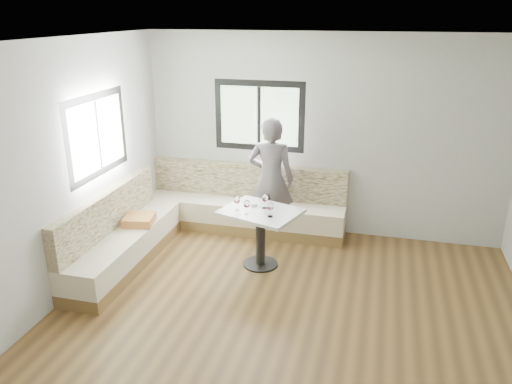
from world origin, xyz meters
TOP-DOWN VIEW (x-y plane):
  - room at (-0.08, 0.08)m, footprint 5.01×5.01m
  - banquette at (-1.59, 1.63)m, footprint 2.90×2.80m
  - table at (-0.56, 1.23)m, footprint 1.08×0.95m
  - person at (-0.63, 2.08)m, footprint 0.65×0.44m
  - olive_ramekin at (-0.69, 1.37)m, footprint 0.09×0.09m
  - wine_glass_a at (-0.85, 1.18)m, footprint 0.08×0.08m
  - wine_glass_b at (-0.70, 1.08)m, footprint 0.08×0.08m
  - wine_glass_c at (-0.41, 1.07)m, footprint 0.08×0.08m
  - wine_glass_d at (-0.53, 1.32)m, footprint 0.08×0.08m

SIDE VIEW (x-z plane):
  - banquette at x=-1.59m, z-range -0.14..0.81m
  - table at x=-0.56m, z-range 0.19..0.93m
  - olive_ramekin at x=-0.69m, z-range 0.75..0.78m
  - person at x=-0.63m, z-range 0.00..1.73m
  - wine_glass_a at x=-0.85m, z-range 0.78..0.96m
  - wine_glass_b at x=-0.70m, z-range 0.78..0.96m
  - wine_glass_c at x=-0.41m, z-range 0.78..0.96m
  - wine_glass_d at x=-0.53m, z-range 0.78..0.96m
  - room at x=-0.08m, z-range 0.01..2.82m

